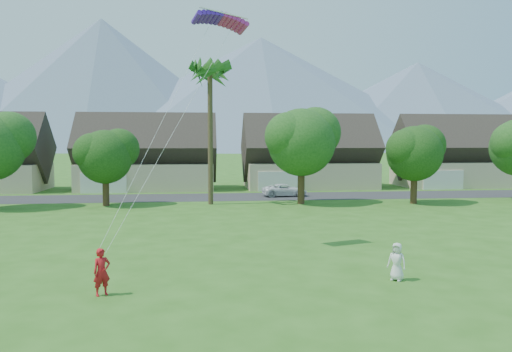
{
  "coord_description": "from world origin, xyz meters",
  "views": [
    {
      "loc": [
        -2.77,
        -15.37,
        5.62
      ],
      "look_at": [
        0.0,
        10.0,
        3.8
      ],
      "focal_mm": 35.0,
      "sensor_mm": 36.0,
      "label": 1
    }
  ],
  "objects": [
    {
      "name": "mountain_ridge",
      "position": [
        10.4,
        260.0,
        29.07
      ],
      "size": [
        540.0,
        240.0,
        70.0
      ],
      "color": "slate",
      "rests_on": "ground"
    },
    {
      "name": "houses_row",
      "position": [
        0.49,
        42.99,
        3.44
      ],
      "size": [
        72.75,
        8.19,
        8.86
      ],
      "color": "beige",
      "rests_on": "ground"
    },
    {
      "name": "parked_car",
      "position": [
        5.52,
        34.0,
        0.63
      ],
      "size": [
        4.73,
        2.59,
        1.26
      ],
      "primitive_type": "imported",
      "rotation": [
        0.0,
        0.0,
        1.69
      ],
      "color": "white",
      "rests_on": "ground"
    },
    {
      "name": "watcher",
      "position": [
        5.0,
        3.61,
        0.76
      ],
      "size": [
        0.88,
        0.86,
        1.53
      ],
      "primitive_type": "imported",
      "rotation": [
        0.0,
        0.0,
        -0.72
      ],
      "color": "silver",
      "rests_on": "ground"
    },
    {
      "name": "ground",
      "position": [
        0.0,
        0.0,
        0.0
      ],
      "size": [
        500.0,
        500.0,
        0.0
      ],
      "primitive_type": "plane",
      "color": "#2D6019",
      "rests_on": "ground"
    },
    {
      "name": "fan_palm",
      "position": [
        -2.0,
        28.5,
        11.8
      ],
      "size": [
        3.0,
        3.0,
        13.8
      ],
      "color": "#4C3D26",
      "rests_on": "ground"
    },
    {
      "name": "street",
      "position": [
        0.0,
        34.0,
        0.01
      ],
      "size": [
        90.0,
        7.0,
        0.01
      ],
      "primitive_type": "cube",
      "color": "#2D2D30",
      "rests_on": "ground"
    },
    {
      "name": "parafoil_kite",
      "position": [
        -1.76,
        10.54,
        11.81
      ],
      "size": [
        2.97,
        1.36,
        0.5
      ],
      "rotation": [
        0.0,
        0.0,
        0.3
      ],
      "color": "#4E17B1",
      "rests_on": "ground"
    },
    {
      "name": "kite_flyer",
      "position": [
        -6.41,
        2.9,
        0.86
      ],
      "size": [
        0.75,
        0.68,
        1.73
      ],
      "primitive_type": "imported",
      "rotation": [
        0.0,
        0.0,
        0.53
      ],
      "color": "red",
      "rests_on": "ground"
    },
    {
      "name": "tree_row",
      "position": [
        -1.14,
        27.92,
        4.89
      ],
      "size": [
        62.27,
        6.67,
        8.45
      ],
      "color": "#47301C",
      "rests_on": "ground"
    }
  ]
}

